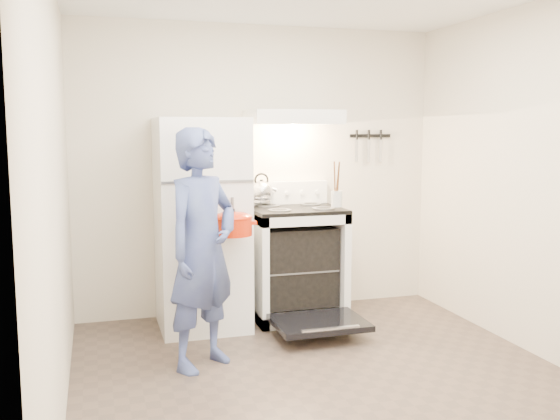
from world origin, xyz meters
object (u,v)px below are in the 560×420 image
Objects in this scene: refrigerator at (201,224)px; dutch_oven at (233,226)px; tea_kettle at (262,190)px; stove_body at (295,264)px; person at (202,249)px.

refrigerator is 4.78× the size of dutch_oven.
refrigerator is at bearing -157.20° from tea_kettle.
stove_body is 0.99m from dutch_oven.
person reaches higher than dutch_oven.
person is at bearing -130.94° from dutch_oven.
refrigerator is 6.00× the size of tea_kettle.
refrigerator is at bearing -178.23° from stove_body.
person is at bearing -99.15° from refrigerator.
refrigerator is 0.57m from dutch_oven.
refrigerator is at bearing 104.26° from dutch_oven.
tea_kettle reaches higher than stove_body.
tea_kettle is at bearing 21.23° from person.
person is (-0.14, -0.87, -0.04)m from refrigerator.
stove_body is 2.59× the size of dutch_oven.
tea_kettle is 0.17× the size of person.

